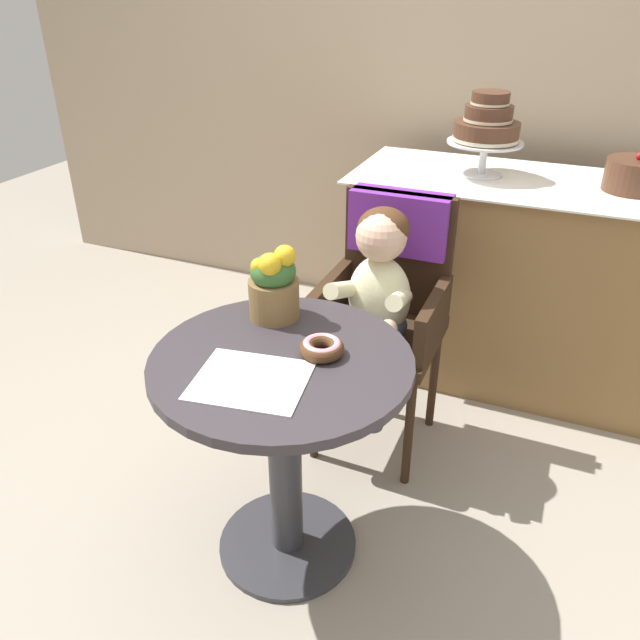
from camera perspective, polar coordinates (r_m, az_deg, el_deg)
The scene contains 11 objects.
ground_plane at distance 2.18m, azimuth -2.91°, elevation -19.61°, with size 8.00×8.00×0.00m, color gray.
back_wall at distance 3.21m, azimuth 12.00°, elevation 23.49°, with size 4.80×0.10×2.70m, color tan.
cafe_table at distance 1.83m, azimuth -3.31°, elevation -9.02°, with size 0.72×0.72×0.72m.
wicker_chair at distance 2.29m, azimuth 6.27°, elevation 3.25°, with size 0.42×0.45×0.95m.
seated_child at distance 2.14m, azimuth 5.09°, elevation 2.50°, with size 0.27×0.32×0.73m.
paper_napkin at distance 1.62m, azimuth -6.27°, elevation -5.43°, with size 0.28×0.24×0.00m, color white.
donut_front at distance 1.70m, azimuth 0.16°, elevation -2.47°, with size 0.12×0.12×0.04m.
flower_vase at distance 1.85m, azimuth -4.21°, elevation 3.32°, with size 0.15×0.15×0.23m.
display_counter at distance 2.84m, azimuth 18.64°, elevation 2.96°, with size 1.56×0.62×0.90m.
tiered_cake_stand at distance 2.66m, azimuth 14.85°, elevation 16.54°, with size 0.30×0.30×0.33m.
round_layer_cake at distance 2.69m, azimuth 26.54°, elevation 11.61°, with size 0.22×0.22×0.14m.
Camera 1 is at (0.65, -1.28, 1.64)m, focal length 35.44 mm.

